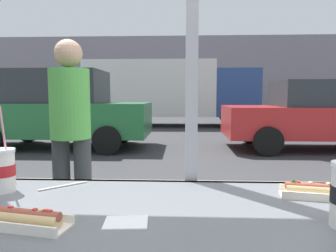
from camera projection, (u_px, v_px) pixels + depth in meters
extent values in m
plane|color=#38383A|center=(183.00, 138.00, 9.29)|extent=(60.00, 60.00, 0.00)
cube|color=#9E998E|center=(186.00, 227.00, 2.92)|extent=(16.00, 2.80, 0.12)
cube|color=#404245|center=(191.00, 184.00, 1.27)|extent=(2.10, 0.02, 0.02)
cube|color=#9E9EA3|center=(192.00, 23.00, 1.25)|extent=(0.05, 0.08, 1.29)
cube|color=gray|center=(183.00, 76.00, 21.49)|extent=(28.00, 1.20, 5.28)
cylinder|color=white|center=(3.00, 172.00, 1.13)|extent=(0.08, 0.08, 0.15)
cylinder|color=red|center=(3.00, 170.00, 1.13)|extent=(0.08, 0.08, 0.04)
cylinder|color=black|center=(2.00, 153.00, 1.12)|extent=(0.07, 0.07, 0.01)
cylinder|color=white|center=(2.00, 151.00, 1.12)|extent=(0.09, 0.09, 0.01)
cylinder|color=pink|center=(4.00, 134.00, 1.11)|extent=(0.01, 0.04, 0.20)
cube|color=silver|center=(21.00, 225.00, 0.83)|extent=(0.28, 0.13, 0.01)
cube|color=silver|center=(10.00, 228.00, 0.79)|extent=(0.27, 0.06, 0.03)
cube|color=silver|center=(31.00, 216.00, 0.87)|extent=(0.27, 0.06, 0.03)
cylinder|color=#DBB77A|center=(21.00, 217.00, 0.83)|extent=(0.24, 0.08, 0.04)
cylinder|color=#9E4733|center=(20.00, 213.00, 0.83)|extent=(0.24, 0.07, 0.03)
cube|color=beige|center=(40.00, 211.00, 0.81)|extent=(0.01, 0.01, 0.01)
cube|color=red|center=(50.00, 212.00, 0.81)|extent=(0.01, 0.01, 0.01)
cube|color=red|center=(11.00, 208.00, 0.83)|extent=(0.01, 0.01, 0.01)
cube|color=red|center=(45.00, 211.00, 0.81)|extent=(0.01, 0.01, 0.01)
cube|color=red|center=(35.00, 210.00, 0.82)|extent=(0.01, 0.01, 0.01)
cube|color=beige|center=(318.00, 197.00, 1.07)|extent=(0.26, 0.13, 0.01)
cube|color=beige|center=(321.00, 198.00, 1.02)|extent=(0.25, 0.05, 0.03)
cube|color=beige|center=(315.00, 190.00, 1.11)|extent=(0.25, 0.05, 0.03)
cylinder|color=#DBB77A|center=(318.00, 190.00, 1.07)|extent=(0.22, 0.08, 0.04)
cylinder|color=#9E4733|center=(318.00, 187.00, 1.06)|extent=(0.22, 0.07, 0.03)
cube|color=#337A2D|center=(293.00, 182.00, 1.08)|extent=(0.01, 0.01, 0.01)
cube|color=red|center=(298.00, 182.00, 1.08)|extent=(0.02, 0.01, 0.01)
cube|color=beige|center=(328.00, 184.00, 1.06)|extent=(0.01, 0.01, 0.01)
cube|color=beige|center=(311.00, 183.00, 1.07)|extent=(0.01, 0.01, 0.01)
cube|color=#337A2D|center=(294.00, 182.00, 1.08)|extent=(0.01, 0.01, 0.01)
cylinder|color=white|center=(63.00, 186.00, 1.19)|extent=(0.15, 0.13, 0.01)
cube|color=white|center=(126.00, 222.00, 0.86)|extent=(0.13, 0.10, 0.00)
cube|color=#236B38|center=(62.00, 119.00, 7.63)|extent=(4.29, 1.78, 0.80)
cube|color=#282D33|center=(58.00, 87.00, 7.55)|extent=(2.23, 1.56, 0.79)
cylinder|color=black|center=(123.00, 131.00, 8.49)|extent=(0.64, 0.18, 0.64)
cylinder|color=black|center=(107.00, 140.00, 6.72)|extent=(0.64, 0.18, 0.64)
cylinder|color=black|center=(29.00, 130.00, 8.61)|extent=(0.64, 0.18, 0.64)
cube|color=red|center=(313.00, 121.00, 7.35)|extent=(4.19, 1.74, 0.72)
cube|color=#282D33|center=(323.00, 94.00, 7.27)|extent=(2.18, 1.53, 0.61)
cylinder|color=black|center=(250.00, 132.00, 8.31)|extent=(0.64, 0.18, 0.64)
cylinder|color=black|center=(268.00, 141.00, 6.58)|extent=(0.64, 0.18, 0.64)
cube|color=silver|center=(151.00, 89.00, 12.98)|extent=(5.28, 2.20, 2.24)
cube|color=navy|center=(233.00, 93.00, 12.84)|extent=(1.90, 2.10, 1.90)
cylinder|color=black|center=(229.00, 114.00, 13.98)|extent=(0.90, 0.24, 0.90)
cylinder|color=black|center=(237.00, 117.00, 11.89)|extent=(0.90, 0.24, 0.90)
cylinder|color=black|center=(132.00, 113.00, 14.23)|extent=(0.90, 0.24, 0.90)
cylinder|color=black|center=(123.00, 117.00, 12.05)|extent=(0.90, 0.24, 0.90)
cylinder|color=#33373A|center=(62.00, 188.00, 2.54)|extent=(0.14, 0.14, 0.84)
cylinder|color=#33373A|center=(83.00, 189.00, 2.54)|extent=(0.14, 0.14, 0.84)
cylinder|color=#50AA47|center=(70.00, 104.00, 2.47)|extent=(0.32, 0.32, 0.56)
sphere|color=tan|center=(68.00, 53.00, 2.43)|extent=(0.22, 0.22, 0.22)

